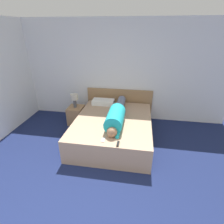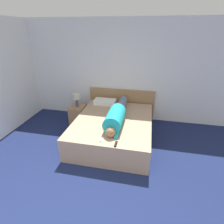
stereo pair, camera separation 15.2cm
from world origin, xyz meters
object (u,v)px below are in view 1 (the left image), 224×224
object	(u,v)px
table_lamp	(74,98)
tv_remote	(118,144)
nightstand	(76,115)
person_lying	(117,115)
bed	(113,129)
cell_phone	(103,140)
pillow_near_headboard	(103,102)

from	to	relation	value
table_lamp	tv_remote	distance (m)	2.01
nightstand	person_lying	bearing A→B (deg)	-29.11
bed	cell_phone	world-z (taller)	cell_phone
table_lamp	cell_phone	distance (m)	1.77
bed	table_lamp	xyz separation A→B (m)	(-1.10, 0.58, 0.46)
nightstand	pillow_near_headboard	world-z (taller)	pillow_near_headboard
table_lamp	tv_remote	size ratio (longest dim) A/B	2.41
bed	person_lying	xyz separation A→B (m)	(0.09, -0.08, 0.41)
person_lying	table_lamp	bearing A→B (deg)	150.89
tv_remote	person_lying	bearing A→B (deg)	99.75
bed	pillow_near_headboard	world-z (taller)	pillow_near_headboard
bed	person_lying	distance (m)	0.42
person_lying	bed	bearing A→B (deg)	136.39
bed	tv_remote	bearing A→B (deg)	-75.86
nightstand	pillow_near_headboard	bearing A→B (deg)	16.94
nightstand	cell_phone	size ratio (longest dim) A/B	3.58
person_lying	tv_remote	xyz separation A→B (m)	(0.14, -0.83, -0.14)
nightstand	person_lying	xyz separation A→B (m)	(1.19, -0.66, 0.43)
cell_phone	tv_remote	bearing A→B (deg)	-16.56
nightstand	person_lying	distance (m)	1.43
bed	tv_remote	xyz separation A→B (m)	(0.23, -0.92, 0.27)
bed	person_lying	world-z (taller)	person_lying
cell_phone	nightstand	bearing A→B (deg)	126.66
bed	pillow_near_headboard	xyz separation A→B (m)	(-0.39, 0.80, 0.32)
person_lying	tv_remote	size ratio (longest dim) A/B	11.79
pillow_near_headboard	tv_remote	xyz separation A→B (m)	(0.62, -1.71, -0.05)
nightstand	tv_remote	size ratio (longest dim) A/B	3.10
table_lamp	pillow_near_headboard	distance (m)	0.76
nightstand	table_lamp	xyz separation A→B (m)	(0.00, -0.00, 0.48)
pillow_near_headboard	tv_remote	distance (m)	1.82
nightstand	tv_remote	distance (m)	2.02
bed	tv_remote	distance (m)	0.98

